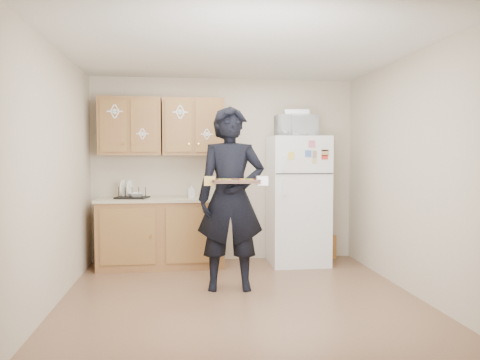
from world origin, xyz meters
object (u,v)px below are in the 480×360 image
(dish_rack, at_px, (132,192))
(person, at_px, (231,199))
(baking_tray, at_px, (236,182))
(microwave, at_px, (296,126))
(refrigerator, at_px, (298,200))

(dish_rack, bearing_deg, person, -44.10)
(baking_tray, bearing_deg, microwave, 59.00)
(person, distance_m, baking_tray, 0.36)
(refrigerator, bearing_deg, baking_tray, -125.20)
(microwave, bearing_deg, refrigerator, 44.42)
(refrigerator, distance_m, microwave, 0.99)
(refrigerator, height_order, person, person)
(baking_tray, relative_size, microwave, 0.94)
(microwave, xyz_separation_m, dish_rack, (-2.13, 0.07, -0.86))
(person, xyz_separation_m, dish_rack, (-1.16, 1.12, -0.01))
(person, height_order, microwave, microwave)
(person, distance_m, dish_rack, 1.61)
(refrigerator, height_order, baking_tray, refrigerator)
(person, xyz_separation_m, baking_tray, (0.02, -0.30, 0.20))
(dish_rack, bearing_deg, baking_tray, -50.31)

